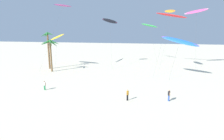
# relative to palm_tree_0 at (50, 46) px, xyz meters

# --- Properties ---
(palm_tree_0) EXTENTS (5.14, 4.61, 7.86)m
(palm_tree_0) POSITION_rel_palm_tree_0_xyz_m (0.00, 0.00, 0.00)
(palm_tree_0) COLOR brown
(palm_tree_0) RESTS_ON ground
(palm_tree_1) EXTENTS (3.54, 3.56, 9.65)m
(palm_tree_1) POSITION_rel_palm_tree_0_xyz_m (-2.44, 3.05, 1.01)
(palm_tree_1) COLOR brown
(palm_tree_1) RESTS_ON ground
(flying_kite_0) EXTENTS (4.36, 11.73, 16.99)m
(flying_kite_0) POSITION_rel_palm_tree_0_xyz_m (1.27, 5.26, 9.94)
(flying_kite_0) COLOR #EA5193
(flying_kite_0) RESTS_ON ground
(flying_kite_1) EXTENTS (6.82, 3.99, 16.20)m
(flying_kite_1) POSITION_rel_palm_tree_0_xyz_m (35.16, 14.53, 8.65)
(flying_kite_1) COLOR #EA5193
(flying_kite_1) RESTS_ON ground
(flying_kite_2) EXTENTS (6.85, 9.57, 9.56)m
(flying_kite_2) POSITION_rel_palm_tree_0_xyz_m (-1.82, 6.65, 1.84)
(flying_kite_2) COLOR yellow
(flying_kite_2) RESTS_ON ground
(flying_kite_3) EXTENTS (7.94, 5.14, 9.18)m
(flying_kite_3) POSITION_rel_palm_tree_0_xyz_m (29.84, 1.14, 1.39)
(flying_kite_3) COLOR blue
(flying_kite_3) RESTS_ON ground
(flying_kite_4) EXTENTS (8.70, 8.36, 15.36)m
(flying_kite_4) POSITION_rel_palm_tree_0_xyz_m (28.97, 16.07, 7.85)
(flying_kite_4) COLOR red
(flying_kite_4) RESTS_ON ground
(flying_kite_5) EXTENTS (4.75, 10.11, 15.32)m
(flying_kite_5) POSITION_rel_palm_tree_0_xyz_m (27.83, 7.02, 8.14)
(flying_kite_5) COLOR orange
(flying_kite_5) RESTS_ON ground
(flying_kite_6) EXTENTS (4.82, 10.13, 13.87)m
(flying_kite_6) POSITION_rel_palm_tree_0_xyz_m (11.71, 13.35, 6.39)
(flying_kite_6) COLOR black
(flying_kite_6) RESTS_ON ground
(flying_kite_7) EXTENTS (6.26, 10.17, 12.79)m
(flying_kite_7) POSITION_rel_palm_tree_0_xyz_m (22.62, 23.91, 5.35)
(flying_kite_7) COLOR green
(flying_kite_7) RESTS_ON ground
(person_near_left) EXTENTS (0.33, 0.44, 1.67)m
(person_near_left) POSITION_rel_palm_tree_0_xyz_m (21.13, -15.29, -5.47)
(person_near_left) COLOR black
(person_near_left) RESTS_ON ground
(person_near_right) EXTENTS (0.32, 0.46, 1.70)m
(person_near_right) POSITION_rel_palm_tree_0_xyz_m (26.96, -14.20, -5.45)
(person_near_right) COLOR #284CA3
(person_near_right) RESTS_ON ground
(person_mid_field) EXTENTS (0.51, 0.23, 1.60)m
(person_mid_field) POSITION_rel_palm_tree_0_xyz_m (6.66, -13.63, -5.50)
(person_mid_field) COLOR #338E56
(person_mid_field) RESTS_ON ground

